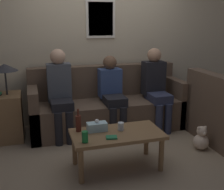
% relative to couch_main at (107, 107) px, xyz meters
% --- Properties ---
extents(ground_plane, '(16.00, 16.00, 0.00)m').
position_rel_couch_main_xyz_m(ground_plane, '(0.00, -0.49, -0.34)').
color(ground_plane, gray).
extents(wall_back, '(9.00, 0.08, 2.60)m').
position_rel_couch_main_xyz_m(wall_back, '(0.00, 0.43, 0.96)').
color(wall_back, beige).
rests_on(wall_back, ground_plane).
extents(couch_main, '(2.40, 0.80, 0.98)m').
position_rel_couch_main_xyz_m(couch_main, '(0.00, 0.00, 0.00)').
color(couch_main, brown).
rests_on(couch_main, ground_plane).
extents(coffee_table, '(1.05, 0.55, 0.44)m').
position_rel_couch_main_xyz_m(coffee_table, '(-0.23, -1.25, 0.03)').
color(coffee_table, olive).
rests_on(coffee_table, ground_plane).
extents(side_table_with_lamp, '(0.48, 0.48, 1.11)m').
position_rel_couch_main_xyz_m(side_table_with_lamp, '(-1.53, -0.04, 0.05)').
color(side_table_with_lamp, olive).
rests_on(side_table_with_lamp, ground_plane).
extents(wine_bottle, '(0.06, 0.06, 0.27)m').
position_rel_couch_main_xyz_m(wine_bottle, '(-0.65, -1.09, 0.20)').
color(wine_bottle, '#562319').
rests_on(wine_bottle, coffee_table).
extents(drinking_glass, '(0.07, 0.07, 0.09)m').
position_rel_couch_main_xyz_m(drinking_glass, '(-0.17, -1.20, 0.14)').
color(drinking_glass, silver).
rests_on(drinking_glass, coffee_table).
extents(book_stack, '(0.14, 0.11, 0.02)m').
position_rel_couch_main_xyz_m(book_stack, '(-0.33, -1.39, 0.11)').
color(book_stack, '#237547').
rests_on(book_stack, coffee_table).
extents(soda_can, '(0.07, 0.07, 0.12)m').
position_rel_couch_main_xyz_m(soda_can, '(-0.63, -1.41, 0.16)').
color(soda_can, '#197A38').
rests_on(soda_can, coffee_table).
extents(tissue_box, '(0.23, 0.12, 0.15)m').
position_rel_couch_main_xyz_m(tissue_box, '(-0.44, -1.14, 0.15)').
color(tissue_box, silver).
rests_on(tissue_box, coffee_table).
extents(person_left, '(0.34, 0.58, 1.29)m').
position_rel_couch_main_xyz_m(person_left, '(-0.74, -0.13, 0.37)').
color(person_left, black).
rests_on(person_left, ground_plane).
extents(person_middle, '(0.34, 0.60, 1.16)m').
position_rel_couch_main_xyz_m(person_middle, '(0.04, -0.14, 0.30)').
color(person_middle, black).
rests_on(person_middle, ground_plane).
extents(person_right, '(0.34, 0.59, 1.26)m').
position_rel_couch_main_xyz_m(person_right, '(0.74, -0.18, 0.35)').
color(person_right, '#2D334C').
rests_on(person_right, ground_plane).
extents(teddy_bear, '(0.21, 0.21, 0.33)m').
position_rel_couch_main_xyz_m(teddy_bear, '(1.00, -1.11, -0.20)').
color(teddy_bear, beige).
rests_on(teddy_bear, ground_plane).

